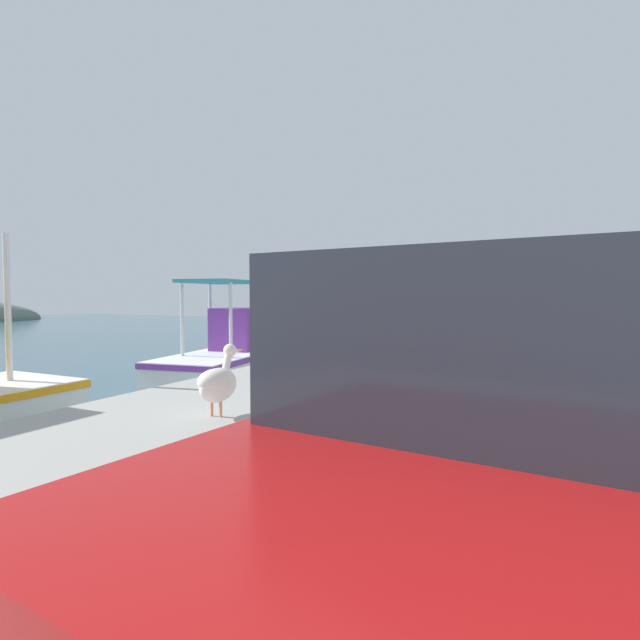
{
  "coord_description": "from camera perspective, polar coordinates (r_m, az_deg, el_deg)",
  "views": [
    {
      "loc": [
        -12.86,
        -5.59,
        2.2
      ],
      "look_at": [
        1.7,
        1.48,
        1.41
      ],
      "focal_mm": 27.81,
      "sensor_mm": 36.0,
      "label": 1
    }
  ],
  "objects": [
    {
      "name": "fishing_boat_third",
      "position": [
        19.4,
        2.66,
        -1.67
      ],
      "size": [
        5.7,
        2.77,
        3.37
      ],
      "color": "silver",
      "rests_on": "ground"
    },
    {
      "name": "parked_car",
      "position": [
        2.65,
        20.56,
        -12.43
      ],
      "size": [
        4.26,
        2.2,
        1.57
      ],
      "color": "black",
      "rests_on": "quay_pier"
    },
    {
      "name": "mooring_bollard_third",
      "position": [
        19.98,
        10.93,
        -0.6
      ],
      "size": [
        0.2,
        0.2,
        0.48
      ],
      "primitive_type": "cylinder",
      "color": "#333338",
      "rests_on": "quay_pier"
    },
    {
      "name": "fishing_boat_fourth",
      "position": [
        26.42,
        8.02,
        -0.61
      ],
      "size": [
        6.38,
        2.21,
        2.94
      ],
      "color": "silver",
      "rests_on": "ground"
    },
    {
      "name": "fisherman_standing",
      "position": [
        15.53,
        11.34,
        0.99
      ],
      "size": [
        0.25,
        0.59,
        1.69
      ],
      "color": "#3F3F42",
      "rests_on": "quay_pier"
    },
    {
      "name": "fishing_boat_second",
      "position": [
        12.7,
        -10.3,
        -4.31
      ],
      "size": [
        4.99,
        2.51,
        2.87
      ],
      "color": "white",
      "rests_on": "ground"
    },
    {
      "name": "quay_pier",
      "position": [
        13.0,
        23.13,
        -5.4
      ],
      "size": [
        36.0,
        10.0,
        0.8
      ],
      "primitive_type": "cube",
      "color": "#9E9E99",
      "rests_on": "ground"
    },
    {
      "name": "mooring_bollard_second",
      "position": [
        12.81,
        2.12,
        -2.55
      ],
      "size": [
        0.23,
        0.23,
        0.42
      ],
      "primitive_type": "cylinder",
      "color": "#333338",
      "rests_on": "quay_pier"
    },
    {
      "name": "pelican",
      "position": [
        5.95,
        -11.65,
        -6.98
      ],
      "size": [
        0.96,
        0.42,
        0.82
      ],
      "color": "tan",
      "rests_on": "quay_pier"
    },
    {
      "name": "mooring_bollard_fourth",
      "position": [
        23.26,
        13.08,
        -0.13
      ],
      "size": [
        0.2,
        0.2,
        0.49
      ],
      "primitive_type": "cylinder",
      "color": "#333338",
      "rests_on": "quay_pier"
    }
  ]
}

